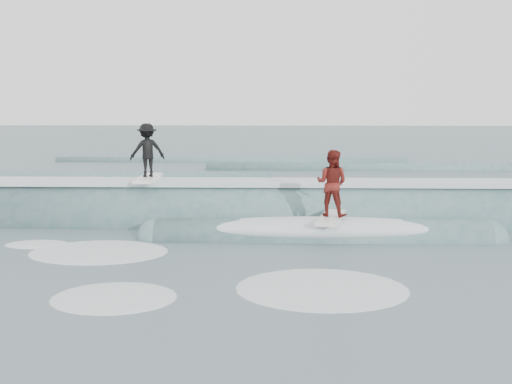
{
  "coord_description": "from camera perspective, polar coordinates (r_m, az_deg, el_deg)",
  "views": [
    {
      "loc": [
        0.48,
        -13.47,
        3.67
      ],
      "look_at": [
        0.0,
        2.91,
        1.1
      ],
      "focal_mm": 40.0,
      "sensor_mm": 36.0,
      "label": 1
    }
  ],
  "objects": [
    {
      "name": "far_swells",
      "position": [
        31.35,
        -0.38,
        2.19
      ],
      "size": [
        40.33,
        8.65,
        0.8
      ],
      "color": "#3A6261",
      "rests_on": "ground"
    },
    {
      "name": "surfer_red",
      "position": [
        15.42,
        7.58,
        0.56
      ],
      "size": [
        1.06,
        2.07,
        1.89
      ],
      "color": "silver",
      "rests_on": "ground"
    },
    {
      "name": "surfer_black",
      "position": [
        17.86,
        -10.81,
        3.87
      ],
      "size": [
        1.21,
        2.01,
        1.74
      ],
      "color": "white",
      "rests_on": "ground"
    },
    {
      "name": "ground",
      "position": [
        13.97,
        -0.35,
        -6.32
      ],
      "size": [
        160.0,
        160.0,
        0.0
      ],
      "primitive_type": "plane",
      "color": "#3B5356",
      "rests_on": "ground"
    },
    {
      "name": "breaking_wave",
      "position": [
        17.47,
        0.84,
        -3.08
      ],
      "size": [
        20.54,
        4.02,
        2.49
      ],
      "color": "#3A6261",
      "rests_on": "ground"
    },
    {
      "name": "whitewater",
      "position": [
        12.82,
        -8.22,
        -7.81
      ],
      "size": [
        9.67,
        5.35,
        0.1
      ],
      "color": "silver",
      "rests_on": "ground"
    }
  ]
}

